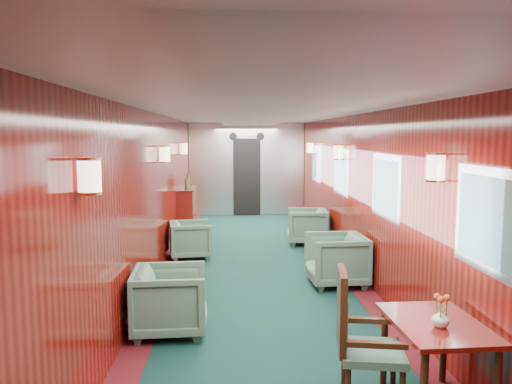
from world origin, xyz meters
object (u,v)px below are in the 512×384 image
credenza (187,211)px  armchair_left_far (191,239)px  armchair_right_far (307,226)px  armchair_left_near (170,300)px  armchair_right_near (336,260)px  side_chair (359,336)px  dining_table (436,336)px

credenza → armchair_left_far: (0.24, -2.06, -0.19)m
armchair_right_far → armchair_left_far: bearing=-59.8°
armchair_left_near → armchair_right_near: bearing=-55.9°
armchair_right_near → armchair_right_far: (-0.00, 2.66, -0.02)m
side_chair → armchair_right_near: bearing=89.8°
armchair_left_far → armchair_right_far: (2.15, 0.99, 0.03)m
armchair_left_near → credenza: bearing=-0.0°
credenza → armchair_right_far: (2.39, -1.07, -0.16)m
armchair_right_near → armchair_right_far: bearing=177.3°
side_chair → armchair_right_far: 5.87m
armchair_right_far → side_chair: bearing=0.4°
armchair_right_near → armchair_right_far: 2.66m
armchair_left_far → side_chair: bearing=-169.9°
armchair_left_near → armchair_left_far: armchair_left_near is taller
side_chair → armchair_left_far: 5.13m
dining_table → side_chair: bearing=177.4°
armchair_left_near → armchair_left_far: 3.26m
credenza → armchair_left_near: size_ratio=1.63×
armchair_left_near → armchair_left_far: size_ratio=1.12×
armchair_left_far → credenza: bearing=-2.0°
armchair_right_near → credenza: bearing=-150.1°
armchair_left_near → armchair_right_near: armchair_right_near is taller
dining_table → side_chair: size_ratio=0.86×
armchair_left_near → armchair_right_near: (2.10, 1.60, 0.01)m
armchair_left_far → armchair_right_near: bearing=-136.4°
armchair_left_far → armchair_right_far: size_ratio=0.92×
dining_table → armchair_right_far: (-0.08, 5.85, -0.24)m
dining_table → credenza: 7.35m
side_chair → armchair_left_far: bearing=117.6°
armchair_left_near → side_chair: bearing=-137.9°
armchair_left_far → armchair_right_far: bearing=-73.8°
side_chair → armchair_left_far: (-1.64, 4.85, -0.28)m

